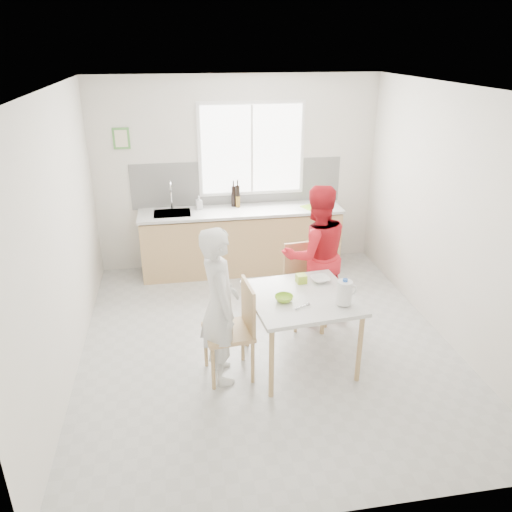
{
  "coord_description": "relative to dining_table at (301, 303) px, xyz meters",
  "views": [
    {
      "loc": [
        -0.89,
        -4.65,
        3.1
      ],
      "look_at": [
        -0.08,
        0.2,
        0.96
      ],
      "focal_mm": 35.0,
      "sensor_mm": 36.0,
      "label": 1
    }
  ],
  "objects": [
    {
      "name": "dining_table",
      "position": [
        0.0,
        0.0,
        0.0
      ],
      "size": [
        1.11,
        1.11,
        0.78
      ],
      "rotation": [
        0.0,
        0.0,
        0.11
      ],
      "color": "silver",
      "rests_on": "ground"
    },
    {
      "name": "backsplash",
      "position": [
        -0.27,
        2.67,
        0.53
      ],
      "size": [
        3.0,
        0.02,
        0.65
      ],
      "primitive_type": "cube",
      "color": "white",
      "rests_on": "room_shell"
    },
    {
      "name": "soap_bottle",
      "position": [
        -0.84,
        2.51,
        0.32
      ],
      "size": [
        0.1,
        0.1,
        0.19
      ],
      "primitive_type": "imported",
      "rotation": [
        0.0,
        0.0,
        0.17
      ],
      "color": "#999999",
      "rests_on": "kitchen_counter"
    },
    {
      "name": "wine_bottle_b",
      "position": [
        -0.35,
        2.55,
        0.37
      ],
      "size": [
        0.07,
        0.07,
        0.3
      ],
      "primitive_type": "cylinder",
      "color": "black",
      "rests_on": "kitchen_counter"
    },
    {
      "name": "green_box",
      "position": [
        0.07,
        0.29,
        0.13
      ],
      "size": [
        0.11,
        0.11,
        0.09
      ],
      "primitive_type": "cube",
      "rotation": [
        0.0,
        0.0,
        0.11
      ],
      "color": "#ADD330",
      "rests_on": "dining_table"
    },
    {
      "name": "chair_far",
      "position": [
        0.26,
        0.85,
        -0.18
      ],
      "size": [
        0.48,
        0.48,
        0.95
      ],
      "rotation": [
        0.0,
        0.0,
        0.11
      ],
      "color": "tan",
      "rests_on": "ground"
    },
    {
      "name": "jar_amber",
      "position": [
        -0.3,
        2.49,
        0.3
      ],
      "size": [
        0.06,
        0.06,
        0.16
      ],
      "primitive_type": "cylinder",
      "color": "olive",
      "rests_on": "kitchen_counter"
    },
    {
      "name": "picture_frame",
      "position": [
        -1.82,
        2.66,
        1.2
      ],
      "size": [
        0.22,
        0.03,
        0.28
      ],
      "color": "#529644",
      "rests_on": "room_shell"
    },
    {
      "name": "kitchen_counter",
      "position": [
        -0.28,
        2.38,
        -0.28
      ],
      "size": [
        2.84,
        0.64,
        1.37
      ],
      "color": "tan",
      "rests_on": "ground"
    },
    {
      "name": "milk_jug",
      "position": [
        0.35,
        -0.24,
        0.22
      ],
      "size": [
        0.2,
        0.14,
        0.26
      ],
      "rotation": [
        0.0,
        0.0,
        0.11
      ],
      "color": "white",
      "rests_on": "dining_table"
    },
    {
      "name": "bowl_white",
      "position": [
        0.27,
        0.28,
        0.1
      ],
      "size": [
        0.21,
        0.21,
        0.05
      ],
      "primitive_type": "imported",
      "rotation": [
        0.0,
        0.0,
        0.11
      ],
      "color": "white",
      "rests_on": "dining_table"
    },
    {
      "name": "person_red",
      "position": [
        0.38,
        0.86,
        0.13
      ],
      "size": [
        0.87,
        0.71,
        1.65
      ],
      "primitive_type": "imported",
      "rotation": [
        0.0,
        0.0,
        3.25
      ],
      "color": "red",
      "rests_on": "ground"
    },
    {
      "name": "spoon",
      "position": [
        -0.06,
        -0.23,
        0.09
      ],
      "size": [
        0.15,
        0.08,
        0.01
      ],
      "primitive_type": "cylinder",
      "rotation": [
        0.0,
        1.57,
        0.46
      ],
      "color": "#A5A5AA",
      "rests_on": "dining_table"
    },
    {
      "name": "chair_left",
      "position": [
        -0.67,
        -0.07,
        -0.16
      ],
      "size": [
        0.5,
        0.5,
        0.98
      ],
      "rotation": [
        0.0,
        0.0,
        -1.46
      ],
      "color": "tan",
      "rests_on": "ground"
    },
    {
      "name": "ground",
      "position": [
        -0.27,
        0.43,
        -0.7
      ],
      "size": [
        4.5,
        4.5,
        0.0
      ],
      "primitive_type": "plane",
      "color": "#B7B7B2",
      "rests_on": "ground"
    },
    {
      "name": "wine_bottle_a",
      "position": [
        -0.3,
        2.51,
        0.38
      ],
      "size": [
        0.07,
        0.07,
        0.32
      ],
      "primitive_type": "cylinder",
      "color": "black",
      "rests_on": "kitchen_counter"
    },
    {
      "name": "bowl_green",
      "position": [
        -0.19,
        -0.07,
        0.11
      ],
      "size": [
        0.2,
        0.2,
        0.06
      ],
      "primitive_type": "imported",
      "rotation": [
        0.0,
        0.0,
        0.11
      ],
      "color": "#94CD2F",
      "rests_on": "dining_table"
    },
    {
      "name": "cutting_board",
      "position": [
        0.79,
        2.32,
        0.23
      ],
      "size": [
        0.42,
        0.36,
        0.01
      ],
      "primitive_type": "cube",
      "rotation": [
        0.0,
        0.0,
        0.38
      ],
      "color": "#84B82A",
      "rests_on": "kitchen_counter"
    },
    {
      "name": "window",
      "position": [
        -0.07,
        2.66,
        1.0
      ],
      "size": [
        1.5,
        0.06,
        1.3
      ],
      "color": "white",
      "rests_on": "room_shell"
    },
    {
      "name": "person_white",
      "position": [
        -0.82,
        -0.09,
        0.09
      ],
      "size": [
        0.44,
        0.61,
        1.58
      ],
      "primitive_type": "imported",
      "rotation": [
        0.0,
        0.0,
        1.68
      ],
      "color": "white",
      "rests_on": "ground"
    },
    {
      "name": "room_shell",
      "position": [
        -0.27,
        0.43,
        0.95
      ],
      "size": [
        4.5,
        4.5,
        4.5
      ],
      "color": "silver",
      "rests_on": "ground"
    }
  ]
}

